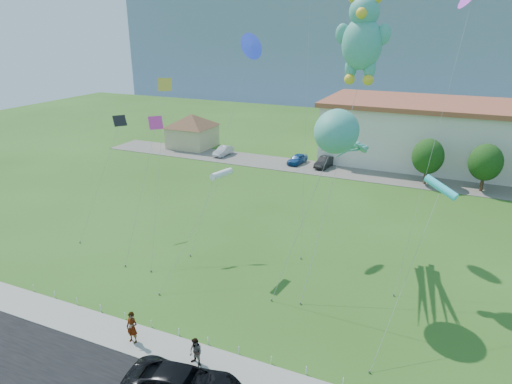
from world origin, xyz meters
TOP-DOWN VIEW (x-y plane):
  - ground at (0.00, 0.00)m, footprint 160.00×160.00m
  - sidewalk at (0.00, -2.75)m, footprint 80.00×2.50m
  - parking_strip at (0.00, 35.00)m, footprint 70.00×6.00m
  - hill_ridge at (0.00, 120.00)m, footprint 160.00×50.00m
  - pavilion at (-24.00, 38.00)m, footprint 9.20×9.20m
  - rope_fence at (0.00, -1.30)m, footprint 26.05×0.05m
  - tree_near at (10.00, 34.00)m, footprint 3.60×3.60m
  - tree_mid at (16.00, 34.00)m, footprint 3.60×3.60m
  - pedestrian_left at (-3.05, -2.97)m, footprint 0.73×0.48m
  - pedestrian_right at (1.32, -3.14)m, footprint 0.95×0.83m
  - parked_car_silver at (-17.41, 35.52)m, footprint 1.62×3.98m
  - parked_car_blue at (-6.39, 35.87)m, footprint 2.15×3.93m
  - parked_car_black at (-2.61, 35.82)m, footprint 1.90×4.22m
  - octopus_kite at (5.67, 8.99)m, footprint 4.42×10.60m
  - teddy_bear_kite at (5.92, 12.08)m, footprint 3.71×8.56m
  - small_kite_cyan at (12.14, 8.36)m, footprint 2.38×9.45m
  - small_kite_white at (-2.84, 7.91)m, footprint 2.15×7.26m
  - small_kite_black at (-14.95, 10.89)m, footprint 1.44×6.42m
  - small_kite_blue at (-3.75, 15.05)m, footprint 2.93×8.41m
  - small_kite_pink at (-9.58, 9.00)m, footprint 1.29×6.23m
  - small_kite_yellow at (-9.52, 10.66)m, footprint 3.50×8.07m

SIDE VIEW (x-z plane):
  - ground at x=0.00m, z-range 0.00..0.00m
  - parking_strip at x=0.00m, z-range 0.00..0.06m
  - sidewalk at x=0.00m, z-range 0.00..0.10m
  - rope_fence at x=0.00m, z-range 0.00..0.50m
  - parked_car_blue at x=-6.39m, z-range 0.06..1.33m
  - parked_car_silver at x=-17.41m, z-range 0.06..1.34m
  - parked_car_black at x=-2.61m, z-range 0.06..1.40m
  - pedestrian_right at x=1.32m, z-range 0.10..1.76m
  - pedestrian_left at x=-3.05m, z-range 0.10..2.08m
  - pavilion at x=-24.00m, z-range 0.52..5.52m
  - tree_near at x=10.00m, z-range 0.65..6.12m
  - tree_mid at x=16.00m, z-range 0.65..6.12m
  - small_kite_white at x=-2.84m, z-range 3.35..11.04m
  - small_kite_cyan at x=12.14m, z-range 3.81..12.44m
  - small_kite_black at x=-14.95m, z-range 3.55..13.57m
  - small_kite_pink at x=-9.58m, z-range 3.77..14.39m
  - octopus_kite at x=5.67m, z-range 4.12..16.80m
  - small_kite_yellow at x=-9.52m, z-range 4.63..18.02m
  - hill_ridge at x=0.00m, z-range 0.00..25.00m
  - small_kite_blue at x=-3.75m, z-range 7.27..23.93m
  - teddy_bear_kite at x=5.92m, z-range 7.01..26.61m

